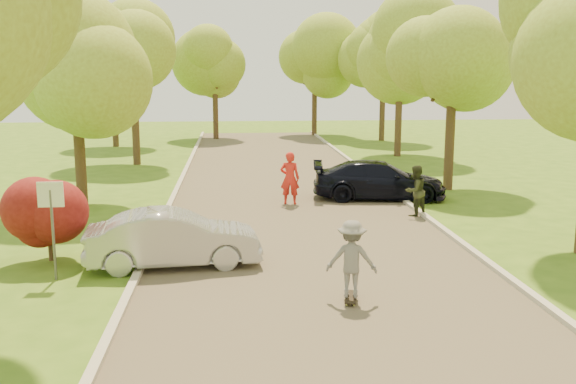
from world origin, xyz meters
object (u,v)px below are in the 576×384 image
object	(u,v)px
longboard	(351,297)
person_striped	(290,178)
silver_sedan	(174,239)
dark_sedan	(379,180)
skateboarder	(352,259)
street_sign	(52,210)
person_olive	(415,191)

from	to	relation	value
longboard	person_striped	xyz separation A→B (m)	(-0.36, 9.56, 0.82)
silver_sedan	person_striped	world-z (taller)	person_striped
dark_sedan	skateboarder	bearing A→B (deg)	171.04
longboard	skateboarder	world-z (taller)	skateboarder
dark_sedan	skateboarder	distance (m)	10.65
dark_sedan	street_sign	bearing A→B (deg)	139.39
street_sign	silver_sedan	distance (m)	2.77
silver_sedan	person_olive	bearing A→B (deg)	-61.85
skateboarder	person_olive	distance (m)	8.16
person_striped	person_olive	xyz separation A→B (m)	(3.77, -2.15, -0.10)
street_sign	longboard	size ratio (longest dim) A/B	2.65
skateboarder	person_striped	xyz separation A→B (m)	(-0.36, 9.56, 0.03)
longboard	dark_sedan	bearing A→B (deg)	-93.12
silver_sedan	person_striped	distance (m)	7.64
silver_sedan	dark_sedan	size ratio (longest dim) A/B	0.85
silver_sedan	person_striped	bearing A→B (deg)	-31.36
silver_sedan	skateboarder	distance (m)	4.57
street_sign	person_olive	distance (m)	11.09
longboard	person_striped	distance (m)	9.60
person_striped	person_olive	distance (m)	4.34
dark_sedan	skateboarder	size ratio (longest dim) A/B	3.05
longboard	street_sign	bearing A→B (deg)	-4.34
longboard	skateboarder	xyz separation A→B (m)	(0.00, -0.00, 0.79)
skateboarder	person_olive	world-z (taller)	skateboarder
skateboarder	longboard	bearing A→B (deg)	-77.26
street_sign	longboard	world-z (taller)	street_sign
street_sign	silver_sedan	size ratio (longest dim) A/B	0.54
dark_sedan	longboard	size ratio (longest dim) A/B	5.73
silver_sedan	longboard	distance (m)	4.60
dark_sedan	person_olive	size ratio (longest dim) A/B	2.92
person_olive	skateboarder	bearing A→B (deg)	34.63
silver_sedan	dark_sedan	bearing A→B (deg)	-46.64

